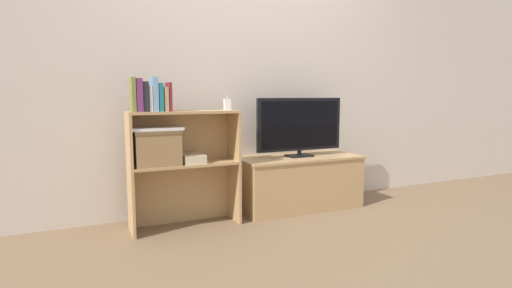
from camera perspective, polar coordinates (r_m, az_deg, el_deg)
name	(u,v)px	position (r m, az deg, el deg)	size (l,w,h in m)	color
ground_plane	(263,221)	(3.20, 1.03, -10.98)	(16.00, 16.00, 0.00)	brown
wall_back	(239,70)	(3.49, -2.39, 10.46)	(10.00, 0.05, 2.40)	beige
tv_stand	(299,182)	(3.54, 6.16, -5.43)	(1.08, 0.47, 0.46)	tan
tv	(300,125)	(3.47, 6.28, 2.66)	(0.81, 0.14, 0.51)	black
bookshelf_lower_tier	(183,186)	(3.11, -10.34, -5.89)	(0.81, 0.27, 0.49)	tan
bookshelf_upper_tier	(182,129)	(3.04, -10.50, 2.10)	(0.81, 0.27, 0.39)	tan
book_olive	(133,95)	(2.87, -17.19, 6.77)	(0.03, 0.13, 0.24)	olive
book_plum	(139,95)	(2.88, -16.43, 6.72)	(0.04, 0.15, 0.23)	#6B2D66
book_charcoal	(145,97)	(2.89, -15.61, 6.53)	(0.04, 0.14, 0.21)	#232328
book_ivory	(150,98)	(2.89, -14.96, 6.31)	(0.02, 0.13, 0.18)	silver
book_skyblue	(154,94)	(2.90, -14.35, 6.89)	(0.04, 0.14, 0.24)	#709ECC
book_teal	(160,97)	(2.90, -13.59, 6.51)	(0.03, 0.15, 0.20)	#1E7075
book_tan	(165,99)	(2.91, -12.90, 6.26)	(0.03, 0.15, 0.17)	tan
book_maroon	(169,97)	(2.92, -12.37, 6.59)	(0.02, 0.15, 0.20)	maroon
baby_monitor	(227,104)	(3.08, -4.11, 5.67)	(0.05, 0.03, 0.12)	white
storage_basket_left	(157,146)	(2.94, -14.01, -0.30)	(0.32, 0.24, 0.25)	#937047
laptop	(156,129)	(2.93, -14.08, 2.15)	(0.36, 0.21, 0.02)	white
magazine_stack	(192,158)	(3.02, -9.13, -2.02)	(0.16, 0.23, 0.06)	beige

